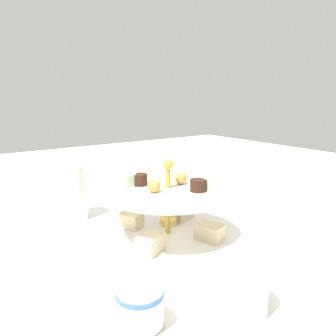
{
  "coord_description": "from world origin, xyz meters",
  "views": [
    {
      "loc": [
        -0.48,
        0.34,
        0.27
      ],
      "look_at": [
        0.0,
        0.0,
        0.14
      ],
      "focal_mm": 34.6,
      "sensor_mm": 36.0,
      "label": 1
    }
  ],
  "objects": [
    {
      "name": "water_glass_tall_right",
      "position": [
        0.21,
        0.11,
        0.06
      ],
      "size": [
        0.07,
        0.07,
        0.12
      ],
      "primitive_type": "cylinder",
      "color": "silver",
      "rests_on": "ground_plane"
    },
    {
      "name": "butter_knife_right",
      "position": [
        -0.01,
        0.29,
        0.0
      ],
      "size": [
        0.17,
        0.05,
        0.0
      ],
      "primitive_type": "cube",
      "rotation": [
        0.0,
        0.0,
        3.33
      ],
      "color": "silver",
      "rests_on": "ground_plane"
    },
    {
      "name": "water_glass_short_left",
      "position": [
        -0.23,
        0.05,
        0.04
      ],
      "size": [
        0.06,
        0.06,
        0.08
      ],
      "primitive_type": "cylinder",
      "color": "silver",
      "rests_on": "ground_plane"
    },
    {
      "name": "tiered_serving_stand",
      "position": [
        0.0,
        -0.0,
        0.04
      ],
      "size": [
        0.29,
        0.29,
        0.16
      ],
      "color": "white",
      "rests_on": "ground_plane"
    },
    {
      "name": "teacup_with_saucer",
      "position": [
        -0.18,
        0.17,
        0.02
      ],
      "size": [
        0.09,
        0.09,
        0.05
      ],
      "color": "white",
      "rests_on": "ground_plane"
    },
    {
      "name": "ground_plane",
      "position": [
        0.0,
        0.0,
        0.0
      ],
      "size": [
        2.4,
        2.4,
        0.0
      ],
      "primitive_type": "plane",
      "color": "white"
    },
    {
      "name": "butter_knife_left",
      "position": [
        0.18,
        -0.23,
        0.0
      ],
      "size": [
        0.16,
        0.09,
        0.0
      ],
      "primitive_type": "cube",
      "rotation": [
        0.0,
        0.0,
        0.5
      ],
      "color": "silver",
      "rests_on": "ground_plane"
    }
  ]
}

